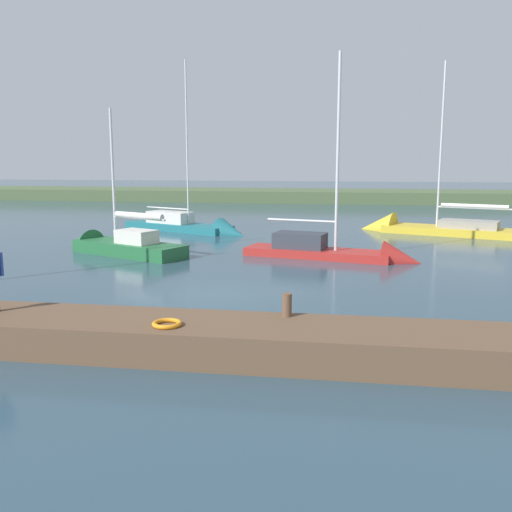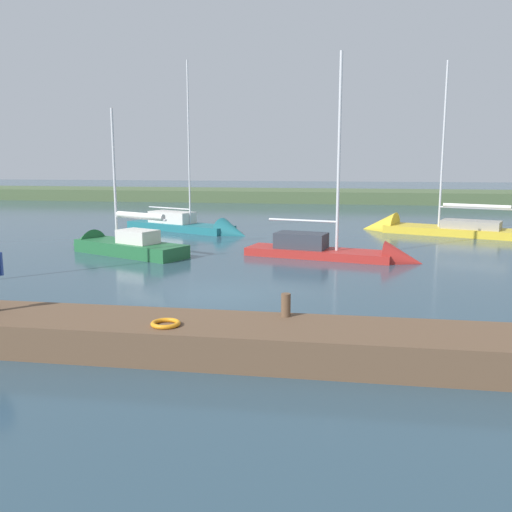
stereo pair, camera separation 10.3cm
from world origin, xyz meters
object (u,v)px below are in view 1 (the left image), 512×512
at_px(sailboat_far_right, 342,255).
at_px(sailboat_inner_slip, 192,230).
at_px(mooring_post_near, 287,305).
at_px(sailboat_behind_pier, 429,231).
at_px(sailboat_near_dock, 115,248).
at_px(life_ring_buoy, 167,324).

distance_m(sailboat_far_right, sailboat_inner_slip, 12.41).
bearing_deg(sailboat_inner_slip, sailboat_far_right, -17.04).
relative_size(mooring_post_near, sailboat_behind_pier, 0.05).
bearing_deg(mooring_post_near, sailboat_inner_slip, -68.95).
xyz_separation_m(sailboat_near_dock, sailboat_inner_slip, (-1.54, -8.37, -0.10)).
height_order(mooring_post_near, sailboat_near_dock, sailboat_near_dock).
bearing_deg(sailboat_near_dock, sailboat_inner_slip, -75.32).
height_order(sailboat_far_right, sailboat_inner_slip, sailboat_inner_slip).
bearing_deg(sailboat_near_dock, sailboat_far_right, -154.41).
distance_m(sailboat_near_dock, sailboat_far_right, 10.78).
distance_m(sailboat_behind_pier, sailboat_inner_slip, 14.49).
bearing_deg(mooring_post_near, sailboat_behind_pier, -106.13).
xyz_separation_m(sailboat_far_right, sailboat_behind_pier, (-5.18, -9.75, -0.04)).
distance_m(mooring_post_near, sailboat_inner_slip, 22.26).
bearing_deg(life_ring_buoy, sailboat_inner_slip, -76.05).
distance_m(life_ring_buoy, sailboat_behind_pier, 25.07).
height_order(life_ring_buoy, sailboat_behind_pier, sailboat_behind_pier).
relative_size(mooring_post_near, sailboat_inner_slip, 0.05).
xyz_separation_m(sailboat_behind_pier, sailboat_inner_slip, (14.42, 1.47, 0.02)).
relative_size(sailboat_far_right, sailboat_inner_slip, 0.88).
bearing_deg(sailboat_inner_slip, life_ring_buoy, -51.22).
xyz_separation_m(sailboat_near_dock, sailboat_far_right, (-10.78, -0.09, -0.07)).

